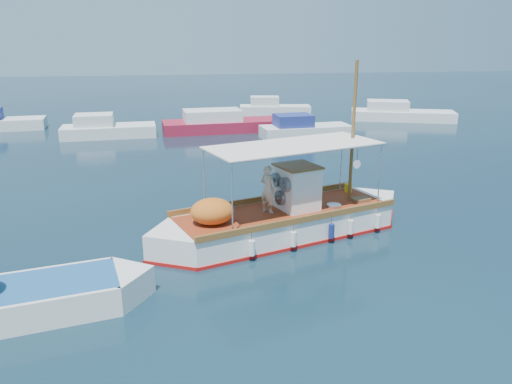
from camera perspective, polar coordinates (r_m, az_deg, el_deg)
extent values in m
plane|color=black|center=(17.08, 3.58, -5.52)|extent=(160.00, 160.00, 0.00)
cube|color=white|center=(17.41, 3.23, -3.84)|extent=(7.87, 4.67, 1.09)
cube|color=white|center=(15.93, -8.42, -6.06)|extent=(2.37, 2.37, 1.09)
cube|color=white|center=(19.49, 12.69, -1.90)|extent=(2.37, 2.37, 1.09)
cube|color=#A4130F|center=(17.53, 3.22, -4.84)|extent=(7.99, 4.78, 0.18)
cube|color=maroon|center=(17.22, 3.26, -2.20)|extent=(7.81, 4.49, 0.06)
cube|color=brown|center=(18.21, 1.24, -0.69)|extent=(7.23, 2.43, 0.20)
cube|color=brown|center=(16.19, 5.56, -3.10)|extent=(7.23, 2.43, 0.20)
cube|color=white|center=(17.24, 4.72, 0.47)|extent=(1.54, 1.60, 1.49)
cube|color=brown|center=(17.03, 4.79, 2.97)|extent=(1.66, 1.73, 0.06)
cylinder|color=slate|center=(16.56, 3.45, 0.87)|extent=(0.36, 0.54, 0.50)
cylinder|color=slate|center=(17.09, 2.34, 1.40)|extent=(0.36, 0.54, 0.50)
cylinder|color=slate|center=(16.98, 2.86, -0.63)|extent=(0.36, 0.54, 0.50)
cylinder|color=brown|center=(18.14, 11.02, 6.72)|extent=(0.15, 0.15, 4.98)
cylinder|color=brown|center=(17.74, 8.92, 5.28)|extent=(1.73, 0.63, 0.08)
cylinder|color=silver|center=(16.75, -5.94, 1.26)|extent=(0.06, 0.06, 2.24)
cylinder|color=silver|center=(14.83, -2.74, -0.79)|extent=(0.06, 0.06, 2.24)
cylinder|color=silver|center=(19.50, 9.71, 3.40)|extent=(0.06, 0.06, 2.24)
cylinder|color=silver|center=(17.88, 13.95, 1.87)|extent=(0.06, 0.06, 2.24)
cube|color=silver|center=(16.78, 4.42, 5.35)|extent=(6.32, 4.09, 0.04)
ellipsoid|color=#CA621D|center=(15.93, -5.03, -2.22)|extent=(1.69, 1.56, 0.84)
cube|color=gold|center=(18.25, 5.87, -0.40)|extent=(0.29, 0.25, 0.40)
cylinder|color=gold|center=(19.51, 10.50, 0.46)|extent=(0.38, 0.38, 0.34)
cube|color=brown|center=(18.55, 11.84, -0.85)|extent=(0.75, 0.63, 0.12)
cylinder|color=#B2B2B2|center=(17.67, 8.89, -1.60)|extent=(0.63, 0.63, 0.12)
cylinder|color=white|center=(17.16, 11.46, 3.13)|extent=(0.29, 0.12, 0.30)
cylinder|color=white|center=(15.34, -0.48, -6.40)|extent=(0.25, 0.25, 0.48)
cylinder|color=navy|center=(16.82, 8.61, -4.42)|extent=(0.25, 0.25, 0.48)
cylinder|color=white|center=(18.01, 13.74, -3.25)|extent=(0.25, 0.25, 0.48)
imported|color=#B5AF96|center=(16.75, 1.38, 0.32)|extent=(0.69, 0.71, 1.64)
cube|color=white|center=(13.93, -26.07, -11.68)|extent=(5.34, 2.94, 0.99)
cube|color=white|center=(13.86, -15.50, -10.60)|extent=(1.93, 1.93, 0.99)
cube|color=#1E538D|center=(13.72, -26.33, -9.94)|extent=(5.30, 2.72, 0.05)
cube|color=silver|center=(36.24, -16.42, 6.54)|extent=(6.43, 2.77, 1.00)
cube|color=silver|center=(36.16, -18.04, 7.82)|extent=(2.63, 2.18, 0.80)
cube|color=maroon|center=(37.14, -2.62, 7.46)|extent=(10.39, 3.51, 1.00)
cube|color=silver|center=(36.73, -5.01, 8.73)|extent=(4.24, 2.66, 0.80)
cube|color=silver|center=(34.84, 5.70, 6.75)|extent=(6.31, 2.65, 1.00)
cube|color=navy|center=(34.39, 4.28, 8.17)|extent=(2.60, 2.05, 0.80)
cube|color=silver|center=(43.65, 16.37, 8.26)|extent=(8.68, 5.26, 1.00)
cube|color=silver|center=(43.40, 14.82, 9.54)|extent=(3.87, 3.21, 0.80)
cube|color=silver|center=(45.10, 2.19, 9.21)|extent=(6.47, 2.99, 1.00)
cube|color=silver|center=(44.95, 0.99, 10.35)|extent=(2.73, 2.08, 0.80)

